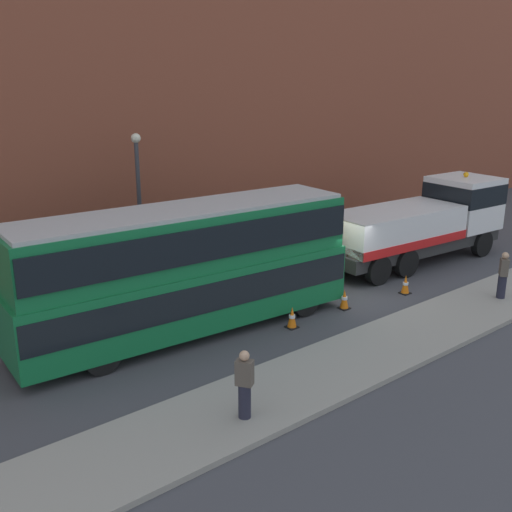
{
  "coord_description": "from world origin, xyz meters",
  "views": [
    {
      "loc": [
        -15.95,
        -14.54,
        7.96
      ],
      "look_at": [
        -3.51,
        0.58,
        2.0
      ],
      "focal_mm": 42.6,
      "sensor_mm": 36.0,
      "label": 1
    }
  ],
  "objects_px": {
    "street_lamp": "(139,197)",
    "traffic_cone_near_bus": "(292,318)",
    "pedestrian_onlooker": "(245,385)",
    "pedestrian_bystander": "(503,276)",
    "traffic_cone_near_truck": "(405,285)",
    "double_decker_bus": "(187,265)",
    "recovery_tow_truck": "(423,222)",
    "traffic_cone_midway": "(344,300)"
  },
  "relations": [
    {
      "from": "street_lamp",
      "to": "traffic_cone_near_bus",
      "type": "bearing_deg",
      "value": -75.99
    },
    {
      "from": "pedestrian_onlooker",
      "to": "street_lamp",
      "type": "xyz_separation_m",
      "value": [
        2.97,
        10.05,
        2.49
      ]
    },
    {
      "from": "pedestrian_bystander",
      "to": "traffic_cone_near_truck",
      "type": "xyz_separation_m",
      "value": [
        -1.97,
        2.7,
        -0.64
      ]
    },
    {
      "from": "double_decker_bus",
      "to": "traffic_cone_near_bus",
      "type": "height_order",
      "value": "double_decker_bus"
    },
    {
      "from": "double_decker_bus",
      "to": "traffic_cone_near_bus",
      "type": "bearing_deg",
      "value": -29.47
    },
    {
      "from": "recovery_tow_truck",
      "to": "double_decker_bus",
      "type": "height_order",
      "value": "double_decker_bus"
    },
    {
      "from": "double_decker_bus",
      "to": "pedestrian_bystander",
      "type": "relative_size",
      "value": 6.53
    },
    {
      "from": "pedestrian_bystander",
      "to": "traffic_cone_midway",
      "type": "height_order",
      "value": "pedestrian_bystander"
    },
    {
      "from": "traffic_cone_near_bus",
      "to": "traffic_cone_near_truck",
      "type": "bearing_deg",
      "value": -3.79
    },
    {
      "from": "traffic_cone_midway",
      "to": "street_lamp",
      "type": "height_order",
      "value": "street_lamp"
    },
    {
      "from": "pedestrian_onlooker",
      "to": "pedestrian_bystander",
      "type": "relative_size",
      "value": 1.0
    },
    {
      "from": "traffic_cone_midway",
      "to": "traffic_cone_near_bus",
      "type": "bearing_deg",
      "value": -178.8
    },
    {
      "from": "pedestrian_onlooker",
      "to": "double_decker_bus",
      "type": "bearing_deg",
      "value": 37.63
    },
    {
      "from": "recovery_tow_truck",
      "to": "double_decker_bus",
      "type": "relative_size",
      "value": 0.92
    },
    {
      "from": "traffic_cone_near_truck",
      "to": "recovery_tow_truck",
      "type": "bearing_deg",
      "value": 29.23
    },
    {
      "from": "double_decker_bus",
      "to": "traffic_cone_midway",
      "type": "height_order",
      "value": "double_decker_bus"
    },
    {
      "from": "traffic_cone_near_bus",
      "to": "street_lamp",
      "type": "relative_size",
      "value": 0.12
    },
    {
      "from": "recovery_tow_truck",
      "to": "street_lamp",
      "type": "bearing_deg",
      "value": 160.17
    },
    {
      "from": "recovery_tow_truck",
      "to": "street_lamp",
      "type": "distance_m",
      "value": 12.1
    },
    {
      "from": "double_decker_bus",
      "to": "street_lamp",
      "type": "bearing_deg",
      "value": 81.32
    },
    {
      "from": "double_decker_bus",
      "to": "street_lamp",
      "type": "xyz_separation_m",
      "value": [
        1.1,
        4.83,
        1.24
      ]
    },
    {
      "from": "recovery_tow_truck",
      "to": "traffic_cone_near_truck",
      "type": "bearing_deg",
      "value": -146.63
    },
    {
      "from": "pedestrian_onlooker",
      "to": "traffic_cone_midway",
      "type": "height_order",
      "value": "pedestrian_onlooker"
    },
    {
      "from": "double_decker_bus",
      "to": "traffic_cone_near_truck",
      "type": "relative_size",
      "value": 15.51
    },
    {
      "from": "traffic_cone_midway",
      "to": "pedestrian_onlooker",
      "type": "bearing_deg",
      "value": -154.38
    },
    {
      "from": "double_decker_bus",
      "to": "pedestrian_onlooker",
      "type": "height_order",
      "value": "double_decker_bus"
    },
    {
      "from": "recovery_tow_truck",
      "to": "traffic_cone_midway",
      "type": "bearing_deg",
      "value": -161.33
    },
    {
      "from": "recovery_tow_truck",
      "to": "double_decker_bus",
      "type": "bearing_deg",
      "value": -176.03
    },
    {
      "from": "pedestrian_bystander",
      "to": "street_lamp",
      "type": "distance_m",
      "value": 13.52
    },
    {
      "from": "recovery_tow_truck",
      "to": "double_decker_bus",
      "type": "distance_m",
      "value": 12.06
    },
    {
      "from": "recovery_tow_truck",
      "to": "traffic_cone_near_bus",
      "type": "relative_size",
      "value": 14.19
    },
    {
      "from": "double_decker_bus",
      "to": "traffic_cone_midway",
      "type": "bearing_deg",
      "value": -14.48
    },
    {
      "from": "traffic_cone_near_bus",
      "to": "street_lamp",
      "type": "xyz_separation_m",
      "value": [
        -1.66,
        6.67,
        3.13
      ]
    },
    {
      "from": "recovery_tow_truck",
      "to": "pedestrian_bystander",
      "type": "bearing_deg",
      "value": -107.12
    },
    {
      "from": "pedestrian_onlooker",
      "to": "pedestrian_bystander",
      "type": "height_order",
      "value": "same"
    },
    {
      "from": "pedestrian_onlooker",
      "to": "pedestrian_bystander",
      "type": "xyz_separation_m",
      "value": [
        12.03,
        0.33,
        0.0
      ]
    },
    {
      "from": "pedestrian_bystander",
      "to": "street_lamp",
      "type": "xyz_separation_m",
      "value": [
        -9.06,
        9.73,
        2.49
      ]
    },
    {
      "from": "traffic_cone_near_bus",
      "to": "pedestrian_bystander",
      "type": "bearing_deg",
      "value": -22.47
    },
    {
      "from": "traffic_cone_midway",
      "to": "traffic_cone_near_truck",
      "type": "distance_m",
      "value": 2.92
    },
    {
      "from": "traffic_cone_near_bus",
      "to": "double_decker_bus",
      "type": "bearing_deg",
      "value": 146.39
    },
    {
      "from": "traffic_cone_near_truck",
      "to": "traffic_cone_near_bus",
      "type": "bearing_deg",
      "value": 176.21
    },
    {
      "from": "pedestrian_bystander",
      "to": "street_lamp",
      "type": "bearing_deg",
      "value": 4.59
    }
  ]
}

